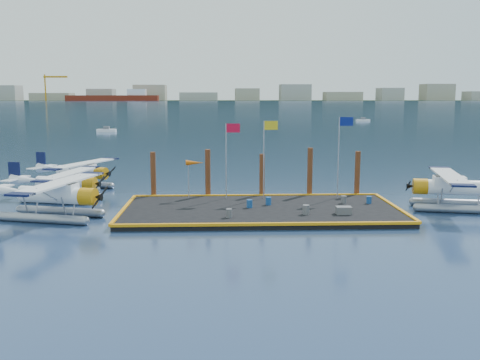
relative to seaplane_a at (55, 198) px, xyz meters
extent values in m
plane|color=navy|center=(14.47, 1.41, -1.55)|extent=(4000.00, 4000.00, 0.00)
cube|color=black|center=(14.47, 1.41, -1.35)|extent=(20.00, 10.00, 0.40)
cube|color=black|center=(14.47, 1101.41, -1.60)|extent=(3000.00, 500.00, 0.30)
cube|color=#5B1B0D|center=(-165.53, 861.41, 2.45)|extent=(150.00, 22.00, 10.00)
cube|color=white|center=(-125.53, 861.41, 11.45)|extent=(30.00, 16.00, 12.00)
cylinder|color=orange|center=(-285.53, 896.41, 20.45)|extent=(2.40, 2.40, 44.00)
cube|color=black|center=(14.47, 1401.41, 118.45)|extent=(2200.00, 500.00, 240.00)
cone|color=black|center=(-335.53, 1501.41, -1.55)|extent=(1400.00, 1400.00, 520.00)
cone|color=black|center=(-35.53, 1551.41, -1.55)|extent=(1300.00, 1300.00, 430.00)
cone|color=black|center=(364.47, 1451.41, -1.55)|extent=(1100.00, 1100.00, 360.00)
cone|color=#4D6267|center=(764.47, 2201.41, -1.55)|extent=(1300.00, 1300.00, 560.00)
cylinder|color=gray|center=(-0.12, 1.22, -1.24)|extent=(6.43, 2.26, 0.63)
cylinder|color=gray|center=(-0.70, -1.00, -1.24)|extent=(6.43, 2.26, 0.63)
cylinder|color=white|center=(-0.21, 0.05, 0.18)|extent=(5.00, 2.36, 1.15)
cube|color=white|center=(0.40, -0.11, 0.54)|extent=(2.52, 1.70, 0.94)
cube|color=black|center=(0.70, -0.19, 0.75)|extent=(1.70, 1.44, 0.58)
cylinder|color=orange|center=(2.42, -0.64, 0.18)|extent=(1.32, 1.44, 1.21)
cube|color=black|center=(3.28, -0.87, 0.18)|extent=(0.66, 2.27, 1.18)
cube|color=white|center=(0.40, -0.11, 1.07)|extent=(3.92, 9.51, 0.13)
cube|color=#0A0F33|center=(1.55, 4.25, 1.07)|extent=(1.76, 1.31, 0.14)
cube|color=#0A0F33|center=(-0.75, -4.46, 1.07)|extent=(1.76, 1.31, 0.14)
cylinder|color=gray|center=(-1.39, 7.65, -1.27)|extent=(5.73, 1.77, 0.56)
cylinder|color=gray|center=(-1.83, 5.66, -1.27)|extent=(5.73, 1.77, 0.56)
cylinder|color=white|center=(-1.43, 6.62, -0.02)|extent=(4.42, 1.92, 1.02)
cube|color=white|center=(-0.89, 6.50, 0.30)|extent=(2.21, 1.43, 0.83)
cube|color=black|center=(-0.61, 6.44, 0.49)|extent=(1.47, 1.23, 0.51)
cylinder|color=orange|center=(0.92, 6.10, -0.02)|extent=(1.13, 1.25, 1.07)
cube|color=black|center=(1.69, 5.93, -0.02)|extent=(0.50, 2.02, 1.04)
cube|color=white|center=(-0.89, 6.50, 0.76)|extent=(3.14, 8.44, 0.11)
cube|color=#0A0F33|center=(-0.03, 10.39, 0.76)|extent=(1.53, 1.11, 0.12)
cube|color=#0A0F33|center=(-1.74, 2.61, 0.76)|extent=(1.53, 1.11, 0.12)
cube|color=#0A0F33|center=(-5.59, 7.53, 0.81)|extent=(1.02, 0.33, 1.57)
cube|color=white|center=(-5.50, 7.51, 0.21)|extent=(1.49, 3.25, 0.09)
cylinder|color=gray|center=(-1.36, 13.60, -1.26)|extent=(5.66, 2.96, 0.58)
cylinder|color=gray|center=(-2.22, 11.67, -1.26)|extent=(5.66, 2.96, 0.58)
cylinder|color=white|center=(-1.62, 12.56, 0.03)|extent=(4.50, 2.79, 1.05)
cube|color=white|center=(-1.09, 12.32, 0.37)|extent=(2.36, 1.83, 0.86)
cube|color=black|center=(-0.83, 12.20, 0.56)|extent=(1.64, 1.47, 0.53)
cylinder|color=orange|center=(0.66, 11.54, 0.03)|extent=(1.33, 1.41, 1.11)
cube|color=black|center=(1.40, 11.20, 0.03)|extent=(0.93, 1.97, 1.08)
cube|color=white|center=(-1.09, 12.32, 0.85)|extent=(4.85, 8.46, 0.12)
cube|color=#0A0F33|center=(0.60, 16.08, 0.85)|extent=(1.67, 1.38, 0.12)
cube|color=#0A0F33|center=(-2.78, 8.56, 0.85)|extent=(1.67, 1.38, 0.12)
cube|color=#0A0F33|center=(-5.64, 14.37, 0.90)|extent=(1.01, 0.54, 1.63)
cube|color=white|center=(-5.55, 14.33, 0.27)|extent=(2.12, 3.33, 0.10)
cylinder|color=gray|center=(29.35, 0.88, -1.24)|extent=(6.45, 2.04, 0.63)
cylinder|color=gray|center=(29.86, 3.12, -1.24)|extent=(6.45, 2.04, 0.63)
cylinder|color=white|center=(29.40, 2.05, 0.17)|extent=(4.99, 2.19, 1.15)
cube|color=white|center=(28.79, 2.19, 0.54)|extent=(2.49, 1.63, 0.94)
cube|color=black|center=(28.49, 2.26, 0.75)|extent=(1.67, 1.39, 0.57)
cylinder|color=orange|center=(26.75, 2.65, 0.17)|extent=(1.29, 1.41, 1.21)
cube|color=black|center=(25.89, 2.85, 0.17)|extent=(0.57, 2.28, 1.17)
cube|color=white|center=(28.79, 2.19, 1.06)|extent=(3.60, 9.51, 0.13)
cube|color=#0A0F33|center=(27.80, -2.19, 1.06)|extent=(1.74, 1.26, 0.14)
cube|color=#0A0F33|center=(29.78, 6.57, 1.06)|extent=(1.74, 1.26, 0.14)
cylinder|color=navy|center=(13.64, 1.57, -0.85)|extent=(0.42, 0.42, 0.59)
cylinder|color=#56565B|center=(17.45, -0.81, -0.82)|extent=(0.47, 0.47, 0.66)
cylinder|color=#56565B|center=(20.95, 2.89, -0.86)|extent=(0.41, 0.41, 0.58)
cylinder|color=#56565B|center=(12.08, -1.59, -0.85)|extent=(0.42, 0.42, 0.59)
cylinder|color=navy|center=(22.89, 2.81, -0.88)|extent=(0.39, 0.39, 0.55)
cylinder|color=navy|center=(15.13, 2.53, -0.85)|extent=(0.42, 0.42, 0.59)
cube|color=#56565B|center=(20.08, -0.84, -0.88)|extent=(1.06, 0.71, 0.53)
cylinder|color=#9C9BA3|center=(11.97, 5.21, 1.85)|extent=(0.08, 0.08, 6.00)
cube|color=red|center=(12.52, 5.21, 4.50)|extent=(1.10, 0.03, 0.70)
cylinder|color=#9C9BA3|center=(14.97, 5.21, 1.95)|extent=(0.08, 0.08, 6.20)
cube|color=gold|center=(15.52, 5.21, 4.70)|extent=(1.10, 0.03, 0.70)
cylinder|color=#9C9BA3|center=(20.97, 5.21, 2.10)|extent=(0.08, 0.08, 6.50)
cube|color=navy|center=(21.52, 5.21, 5.00)|extent=(1.10, 0.03, 0.70)
cylinder|color=#9C9BA3|center=(8.97, 5.21, 0.35)|extent=(0.07, 0.07, 3.00)
cone|color=#CE590B|center=(9.47, 5.21, 1.75)|extent=(1.40, 0.44, 0.44)
cylinder|color=#492514|center=(5.97, 6.81, 0.45)|extent=(0.44, 0.44, 4.00)
cylinder|color=#492514|center=(10.47, 6.81, 0.55)|extent=(0.44, 0.44, 4.20)
cylinder|color=#492514|center=(14.97, 6.81, 0.35)|extent=(0.44, 0.44, 3.80)
cylinder|color=#492514|center=(18.97, 6.81, 0.60)|extent=(0.44, 0.44, 4.30)
cylinder|color=#492514|center=(22.97, 6.81, 0.45)|extent=(0.44, 0.44, 4.00)
camera|label=1|loc=(11.50, -36.99, 7.03)|focal=40.00mm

